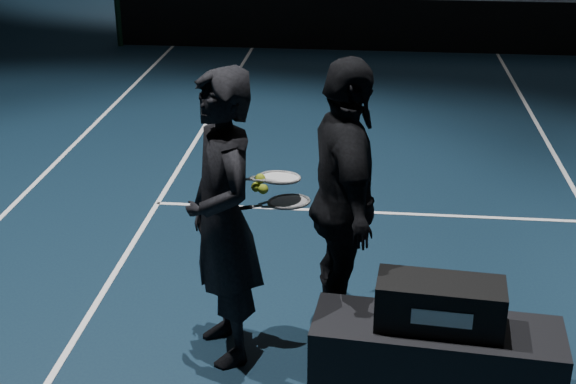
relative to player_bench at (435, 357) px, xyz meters
name	(u,v)px	position (x,y,z in m)	size (l,w,h in m)	color
floor	(498,55)	(1.62, 9.02, -0.23)	(36.00, 36.00, 0.00)	black
court_lines	(498,55)	(1.62, 9.02, -0.23)	(10.98, 23.78, 0.01)	white
net_post_left	(118,14)	(-4.78, 9.02, 0.32)	(0.10, 0.10, 1.10)	black
net_mesh	(501,28)	(1.62, 9.02, 0.22)	(12.80, 0.02, 0.86)	black
player_bench	(435,357)	(0.00, 0.00, 0.00)	(1.56, 0.52, 0.47)	black
racket_bag	(440,304)	(0.00, 0.00, 0.39)	(0.78, 0.33, 0.31)	black
bag_signature	(442,319)	(0.00, -0.17, 0.39)	(0.36, 0.00, 0.10)	white
player_a	(223,220)	(-1.39, 0.27, 0.77)	(0.73, 0.48, 2.00)	black
player_b	(345,202)	(-0.62, 0.62, 0.77)	(1.17, 0.49, 2.00)	black
racket_lower	(289,202)	(-0.98, 0.46, 0.83)	(0.68, 0.22, 0.03)	black
racket_upper	(280,178)	(-1.04, 0.47, 0.99)	(0.68, 0.22, 0.03)	black
tennis_balls	(260,185)	(-1.16, 0.38, 0.97)	(0.12, 0.10, 0.12)	gold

